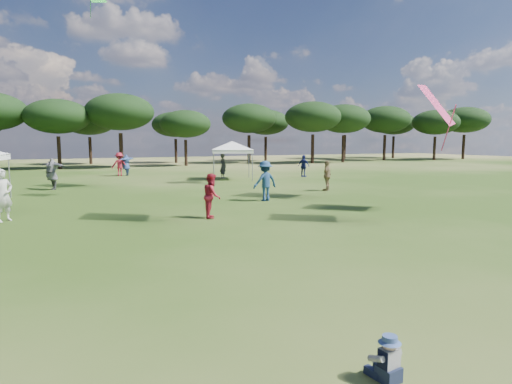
# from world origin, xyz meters

# --- Properties ---
(tree_line) EXTENTS (108.78, 17.63, 7.77)m
(tree_line) POSITION_xyz_m (2.39, 47.41, 5.42)
(tree_line) COLOR black
(tree_line) RESTS_ON ground
(tent_right) EXTENTS (5.48, 5.48, 3.06)m
(tent_right) POSITION_xyz_m (8.74, 27.03, 2.63)
(tent_right) COLOR gray
(tent_right) RESTS_ON ground
(toddler) EXTENTS (0.39, 0.43, 0.56)m
(toddler) POSITION_xyz_m (0.64, 1.79, 0.25)
(toddler) COLOR #161C32
(toddler) RESTS_ON ground
(festival_crowd) EXTENTS (28.45, 22.30, 1.89)m
(festival_crowd) POSITION_xyz_m (-0.06, 25.21, 0.88)
(festival_crowd) COLOR olive
(festival_crowd) RESTS_ON ground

